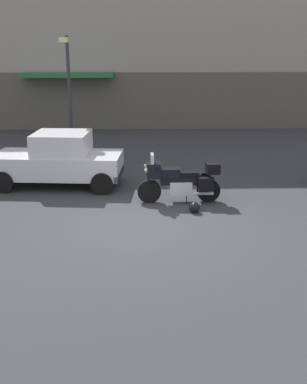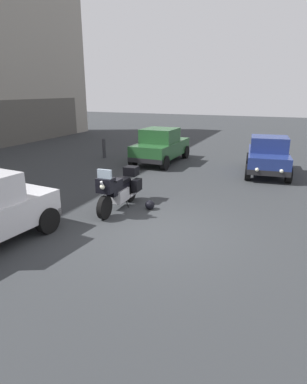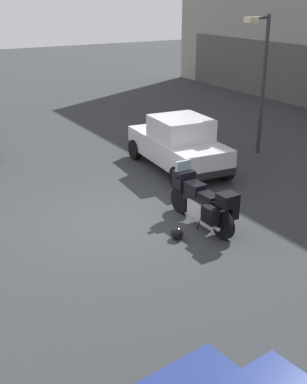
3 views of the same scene
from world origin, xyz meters
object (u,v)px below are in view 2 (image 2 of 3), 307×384
Objects in this scene: motorcycle at (119,188)px; helmet at (150,205)px; car_hatchback_near at (161,146)px; bollard_curbside at (104,147)px; car_compact_side at (268,156)px.

helmet is at bearing 107.09° from motorcycle.
car_hatchback_near reaches higher than bollard_curbside.
bollard_curbside reaches higher than helmet.
car_compact_side is at bearing 147.80° from motorcycle.
car_compact_side is at bearing -25.81° from helmet.
bollard_curbside is (6.46, 4.39, -0.08)m from motorcycle.
bollard_curbside is (-0.08, 3.12, -0.27)m from car_hatchback_near.
helmet is at bearing -160.39° from car_hatchback_near.
motorcycle is 6.66m from car_hatchback_near.
car_hatchback_near is at bearing 18.76° from helmet.
car_compact_side is (5.82, -2.82, 0.63)m from helmet.
car_compact_side is 8.08m from bollard_curbside.
car_compact_side is (6.11, -3.68, 0.15)m from motorcycle.
bollard_curbside is (0.35, 8.07, -0.23)m from car_compact_side.
bollard_curbside is (6.18, 5.25, 0.40)m from helmet.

